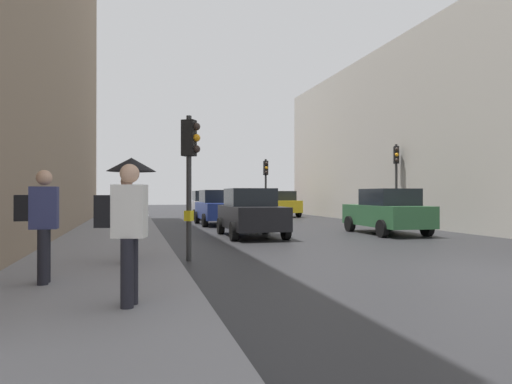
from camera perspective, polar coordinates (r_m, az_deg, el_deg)
The scene contains 15 objects.
ground_plane at distance 10.04m, azimuth 28.14°, elevation -9.13°, with size 120.00×120.00×0.00m, color #28282B.
sidewalk_kerb at distance 13.34m, azimuth -18.08°, elevation -6.59°, with size 3.28×40.00×0.16m, color gray.
building_facade_right at distance 28.80m, azimuth 25.59°, elevation 6.01°, with size 12.00×26.56×9.38m, color #B2ADA3.
traffic_light_mid_street at distance 23.18m, azimuth 17.16°, elevation 2.68°, with size 0.34×0.45×3.98m.
traffic_light_far_median at distance 26.82m, azimuth 1.24°, elevation 1.75°, with size 0.25×0.43×3.62m.
traffic_light_near_right at distance 10.71m, azimuth -8.28°, elevation 3.90°, with size 0.44×0.37×3.38m.
car_green_estate at distance 18.43m, azimuth 16.05°, elevation -2.36°, with size 2.12×4.25×1.76m.
car_red_sedan at distance 36.49m, azimuth -0.06°, elevation -1.33°, with size 2.21×4.29×1.76m.
car_blue_van at distance 23.10m, azimuth -4.75°, elevation -1.94°, with size 2.04×4.21×1.76m.
car_silver_hatchback at distance 28.85m, azimuth -6.20°, elevation -1.61°, with size 2.07×4.23×1.76m.
car_dark_suv at distance 16.64m, azimuth -0.66°, elevation -2.59°, with size 2.10×4.24×1.76m.
car_yellow_taxi at distance 31.56m, azimuth 2.93°, elevation -1.49°, with size 2.17×4.28×1.76m.
pedestrian_with_umbrella at distance 9.67m, azimuth -15.50°, elevation 1.45°, with size 1.00×1.00×2.14m.
pedestrian_with_grey_backpack at distance 7.83m, azimuth -25.33°, elevation -3.10°, with size 0.60×0.36×1.77m.
pedestrian_with_black_backpack at distance 5.91m, azimuth -15.97°, elevation -4.05°, with size 0.65×0.42×1.77m.
Camera 1 is at (-6.78, -7.24, 1.55)m, focal length 31.95 mm.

